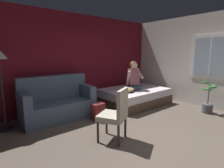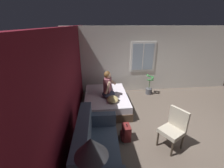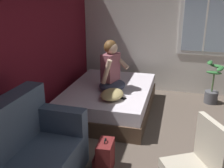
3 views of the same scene
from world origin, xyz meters
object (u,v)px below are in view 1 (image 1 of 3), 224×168
(couch, at_px, (57,102))
(potted_plant, at_px, (208,102))
(person_seated, at_px, (134,78))
(throw_pillow, at_px, (127,90))
(bed, at_px, (134,96))
(cell_phone, at_px, (132,93))
(side_chair, at_px, (116,113))
(backpack, at_px, (98,112))

(couch, distance_m, potted_plant, 3.94)
(person_seated, height_order, throw_pillow, person_seated)
(bed, distance_m, potted_plant, 2.06)
(couch, xyz_separation_m, person_seated, (2.25, -0.44, 0.44))
(cell_phone, distance_m, potted_plant, 2.05)
(side_chair, distance_m, throw_pillow, 1.96)
(bed, height_order, couch, couch)
(backpack, height_order, potted_plant, potted_plant)
(person_seated, distance_m, throw_pillow, 0.50)
(backpack, distance_m, throw_pillow, 1.23)
(bed, distance_m, cell_phone, 0.63)
(cell_phone, bearing_deg, person_seated, -124.91)
(side_chair, bearing_deg, bed, 35.39)
(couch, height_order, person_seated, person_seated)
(bed, xyz_separation_m, throw_pillow, (-0.51, -0.18, 0.31))
(bed, distance_m, side_chair, 2.49)
(side_chair, xyz_separation_m, cell_phone, (1.55, 1.10, -0.05))
(couch, relative_size, side_chair, 1.76)
(person_seated, bearing_deg, couch, 168.97)
(person_seated, bearing_deg, cell_phone, -143.02)
(person_seated, bearing_deg, potted_plant, -61.26)
(cell_phone, bearing_deg, side_chair, 53.46)
(backpack, bearing_deg, bed, 13.05)
(backpack, bearing_deg, side_chair, -108.30)
(side_chair, distance_m, backpack, 1.15)
(cell_phone, xyz_separation_m, potted_plant, (1.34, -1.53, -0.18))
(throw_pillow, bearing_deg, cell_phone, -76.25)
(throw_pillow, bearing_deg, backpack, -169.90)
(throw_pillow, distance_m, potted_plant, 2.20)
(couch, bearing_deg, side_chair, -79.01)
(bed, height_order, throw_pillow, throw_pillow)
(side_chair, height_order, throw_pillow, side_chair)
(person_seated, distance_m, backpack, 1.71)
(couch, relative_size, throw_pillow, 3.59)
(side_chair, height_order, backpack, side_chair)
(throw_pillow, xyz_separation_m, potted_plant, (1.38, -1.69, -0.25))
(bed, relative_size, couch, 1.17)
(backpack, xyz_separation_m, potted_plant, (2.54, -1.48, 0.11))
(bed, relative_size, person_seated, 2.31)
(side_chair, distance_m, cell_phone, 1.90)
(person_seated, xyz_separation_m, potted_plant, (0.99, -1.80, -0.53))
(throw_pillow, distance_m, cell_phone, 0.17)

